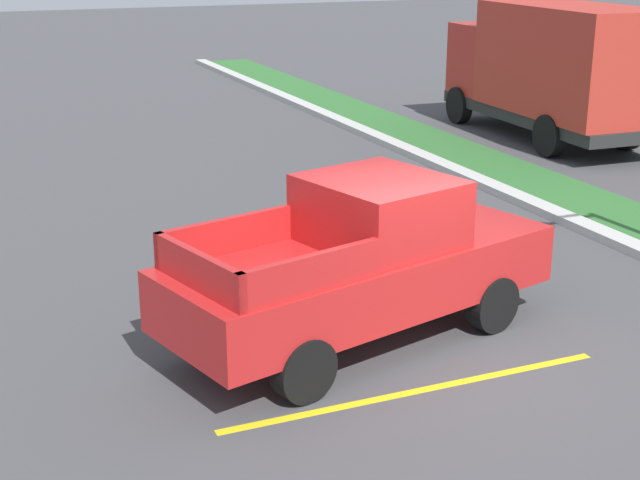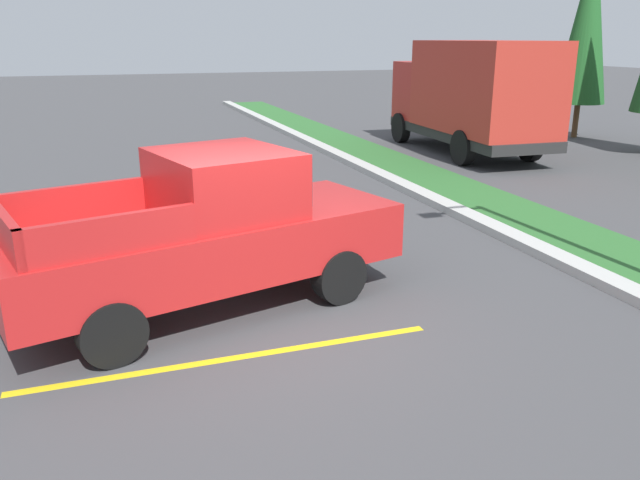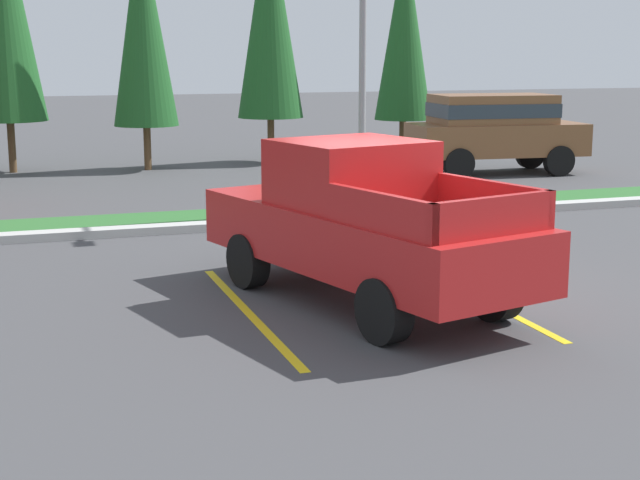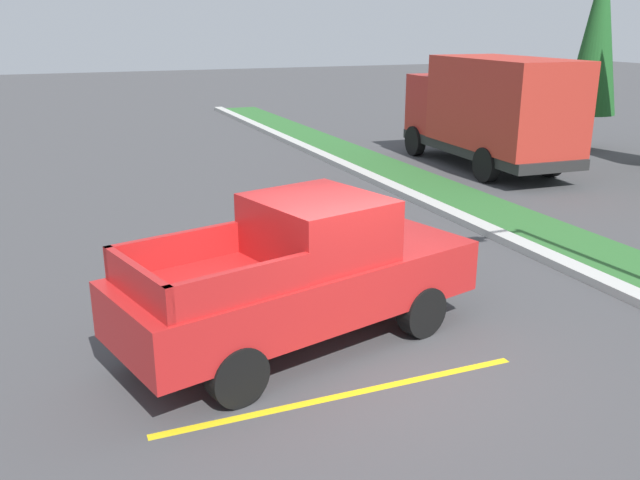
% 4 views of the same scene
% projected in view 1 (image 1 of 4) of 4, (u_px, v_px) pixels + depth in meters
% --- Properties ---
extents(ground_plane, '(120.00, 120.00, 0.00)m').
position_uv_depth(ground_plane, '(430.00, 352.00, 11.45)').
color(ground_plane, '#424244').
extents(parking_line_near, '(0.12, 4.80, 0.01)m').
position_uv_depth(parking_line_near, '(314.00, 298.00, 13.17)').
color(parking_line_near, yellow).
rests_on(parking_line_near, ground).
extents(parking_line_far, '(0.12, 4.80, 0.01)m').
position_uv_depth(parking_line_far, '(417.00, 391.00, 10.46)').
color(parking_line_far, yellow).
rests_on(parking_line_far, ground).
extents(pickup_truck_main, '(3.19, 5.53, 2.10)m').
position_uv_depth(pickup_truck_main, '(364.00, 263.00, 11.52)').
color(pickup_truck_main, black).
rests_on(pickup_truck_main, ground).
extents(cargo_truck_distant, '(6.90, 2.74, 3.40)m').
position_uv_depth(cargo_truck_distant, '(553.00, 67.00, 22.92)').
color(cargo_truck_distant, black).
rests_on(cargo_truck_distant, ground).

